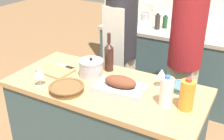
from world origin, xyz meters
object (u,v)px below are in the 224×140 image
wine_glass_right (162,74)px  roasting_pan (120,86)px  stock_pot (91,68)px  mixing_bowl (182,87)px  knife_paring (65,66)px  wine_glass_left (39,73)px  condiment_bottle_short (157,22)px  condiment_bottle_tall (165,22)px  stand_mixer (147,15)px  cutting_board (56,71)px  person_cook_guest (185,51)px  milk_jug (166,92)px  condiment_bottle_extra (126,16)px  wine_bottle_green (109,56)px  juice_jug (187,95)px  person_cook_aproned (121,46)px  wicker_basket (67,88)px  knife_chef (63,66)px

wine_glass_right → roasting_pan: bearing=-137.5°
stock_pot → mixing_bowl: 0.70m
knife_paring → wine_glass_left: bearing=-85.8°
condiment_bottle_short → mixing_bowl: bearing=-62.7°
condiment_bottle_tall → condiment_bottle_short: condiment_bottle_short is taller
stock_pot → stand_mixer: bearing=96.5°
cutting_board → person_cook_guest: (0.83, 0.79, 0.05)m
milk_jug → condiment_bottle_extra: size_ratio=1.29×
wine_bottle_green → knife_paring: wine_bottle_green is taller
milk_jug → condiment_bottle_tall: size_ratio=1.35×
stock_pot → condiment_bottle_extra: (-0.46, 1.53, -0.01)m
juice_jug → condiment_bottle_short: size_ratio=1.14×
wine_bottle_green → person_cook_aproned: size_ratio=0.20×
roasting_pan → wicker_basket: size_ratio=1.48×
milk_jug → mixing_bowl: bearing=81.8°
wicker_basket → knife_chef: size_ratio=1.16×
stock_pot → condiment_bottle_tall: 1.53m
knife_paring → person_cook_guest: size_ratio=0.10×
cutting_board → stand_mixer: bearing=86.0°
condiment_bottle_short → person_cook_guest: bearing=-53.5°
juice_jug → stand_mixer: stand_mixer is taller
juice_jug → knife_paring: juice_jug is taller
wine_glass_right → knife_paring: bearing=-173.5°
wine_bottle_green → juice_jug: bearing=-20.3°
juice_jug → milk_jug: size_ratio=1.01×
person_cook_guest → knife_chef: bearing=-132.6°
wine_glass_right → stand_mixer: stand_mixer is taller
roasting_pan → knife_paring: bearing=168.6°
wicker_basket → wine_glass_left: wine_glass_left is taller
cutting_board → stand_mixer: stand_mixer is taller
juice_jug → person_cook_aproned: size_ratio=0.14×
person_cook_aproned → condiment_bottle_short: bearing=85.6°
wine_glass_left → wine_bottle_green: bearing=56.7°
condiment_bottle_extra → person_cook_aproned: size_ratio=0.10×
condiment_bottle_short → wine_glass_left: bearing=-97.8°
knife_chef → wicker_basket: bearing=-48.9°
mixing_bowl → wine_glass_right: bearing=-174.1°
juice_jug → milk_jug: (-0.13, -0.02, -0.00)m
knife_paring → condiment_bottle_tall: condiment_bottle_tall is taller
milk_jug → knife_paring: bearing=171.5°
wine_glass_right → condiment_bottle_short: condiment_bottle_short is taller
roasting_pan → knife_paring: (-0.58, 0.12, -0.02)m
wine_glass_right → person_cook_aproned: (-0.66, 0.66, -0.13)m
stock_pot → person_cook_guest: bearing=52.9°
wicker_basket → cutting_board: size_ratio=0.90×
wine_glass_left → person_cook_aproned: (0.11, 1.07, -0.13)m
cutting_board → juice_jug: size_ratio=1.29×
wicker_basket → wine_bottle_green: wine_bottle_green is taller
milk_jug → stand_mixer: 1.88m
wicker_basket → stand_mixer: size_ratio=0.89×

